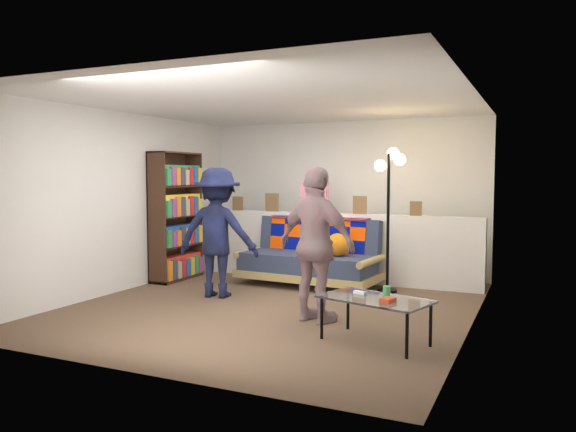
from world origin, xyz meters
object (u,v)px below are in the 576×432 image
(futon_sofa, at_px, (311,257))
(person_left, at_px, (218,233))
(coffee_table, at_px, (376,301))
(floor_lamp, at_px, (390,190))
(person_right, at_px, (317,245))
(bookshelf, at_px, (176,220))

(futon_sofa, relative_size, person_left, 1.23)
(coffee_table, height_order, floor_lamp, floor_lamp)
(person_left, bearing_deg, futon_sofa, -132.86)
(coffee_table, distance_m, person_right, 1.00)
(futon_sofa, distance_m, person_left, 1.51)
(coffee_table, bearing_deg, futon_sofa, 124.40)
(futon_sofa, distance_m, coffee_table, 2.80)
(bookshelf, xyz_separation_m, person_left, (1.19, -0.76, -0.06))
(bookshelf, bearing_deg, floor_lamp, 8.12)
(coffee_table, xyz_separation_m, floor_lamp, (-0.47, 2.32, 0.97))
(futon_sofa, relative_size, bookshelf, 1.07)
(futon_sofa, bearing_deg, coffee_table, -55.60)
(floor_lamp, distance_m, person_right, 1.95)
(futon_sofa, distance_m, bookshelf, 2.11)
(bookshelf, height_order, coffee_table, bookshelf)
(bookshelf, bearing_deg, person_left, -32.56)
(person_right, bearing_deg, floor_lamp, -81.12)
(futon_sofa, xyz_separation_m, bookshelf, (-2.00, -0.44, 0.49))
(futon_sofa, height_order, coffee_table, futon_sofa)
(person_left, bearing_deg, coffee_table, 146.18)
(futon_sofa, bearing_deg, bookshelf, -167.64)
(futon_sofa, distance_m, person_right, 2.06)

